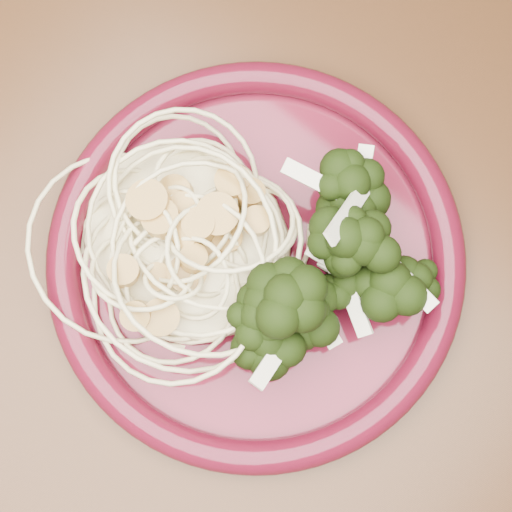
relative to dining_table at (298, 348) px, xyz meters
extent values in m
plane|color=#52321C|center=(0.00, 0.00, -0.65)|extent=(3.50, 3.50, 0.00)
cube|color=#472814|center=(0.00, 0.00, 0.08)|extent=(1.20, 0.80, 0.04)
cylinder|color=#540F1F|center=(-0.06, 0.02, 0.10)|extent=(0.37, 0.37, 0.01)
torus|color=#540E1E|center=(-0.06, 0.02, 0.11)|extent=(0.38, 0.38, 0.02)
ellipsoid|color=beige|center=(-0.11, 0.00, 0.12)|extent=(0.19, 0.18, 0.03)
ellipsoid|color=black|center=(-0.01, 0.04, 0.13)|extent=(0.16, 0.19, 0.06)
camera|label=1|loc=(0.00, -0.05, 0.59)|focal=50.00mm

